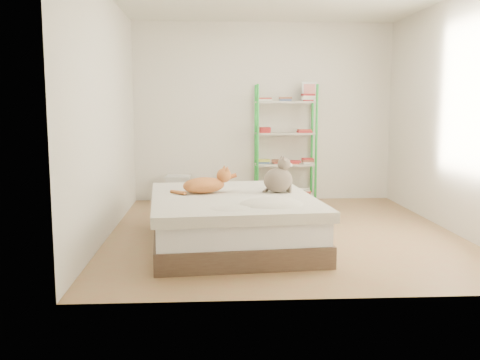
{
  "coord_description": "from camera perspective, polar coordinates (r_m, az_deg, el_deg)",
  "views": [
    {
      "loc": [
        -0.8,
        -5.81,
        1.41
      ],
      "look_at": [
        -0.48,
        -0.21,
        0.62
      ],
      "focal_mm": 40.0,
      "sensor_mm": 36.0,
      "label": 1
    }
  ],
  "objects": [
    {
      "name": "room",
      "position": [
        5.87,
        4.61,
        6.92
      ],
      "size": [
        3.81,
        4.21,
        2.61
      ],
      "color": "#996343",
      "rests_on": "ground"
    },
    {
      "name": "white_bin",
      "position": [
        7.77,
        -6.6,
        -0.99
      ],
      "size": [
        0.37,
        0.33,
        0.4
      ],
      "rotation": [
        0.0,
        0.0,
        -0.09
      ],
      "color": "silver",
      "rests_on": "ground"
    },
    {
      "name": "cardboard_box",
      "position": [
        6.8,
        2.09,
        -2.36
      ],
      "size": [
        0.61,
        0.61,
        0.42
      ],
      "rotation": [
        0.0,
        0.0,
        -0.25
      ],
      "color": "#967D57",
      "rests_on": "ground"
    },
    {
      "name": "orange_cat",
      "position": [
        5.5,
        -3.89,
        -0.34
      ],
      "size": [
        0.58,
        0.43,
        0.21
      ],
      "primitive_type": null,
      "rotation": [
        0.0,
        0.0,
        0.32
      ],
      "color": "orange",
      "rests_on": "bed"
    },
    {
      "name": "bed",
      "position": [
        5.43,
        -0.87,
        -4.28
      ],
      "size": [
        1.76,
        2.12,
        0.51
      ],
      "rotation": [
        0.0,
        0.0,
        0.09
      ],
      "color": "#453129",
      "rests_on": "ground"
    },
    {
      "name": "shelf_unit",
      "position": [
        7.79,
        4.91,
        3.76
      ],
      "size": [
        0.9,
        0.36,
        1.74
      ],
      "color": "green",
      "rests_on": "ground"
    },
    {
      "name": "grey_cat",
      "position": [
        5.55,
        4.08,
        0.55
      ],
      "size": [
        0.35,
        0.3,
        0.37
      ],
      "primitive_type": null,
      "rotation": [
        0.0,
        0.0,
        1.66
      ],
      "color": "#746051",
      "rests_on": "bed"
    }
  ]
}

